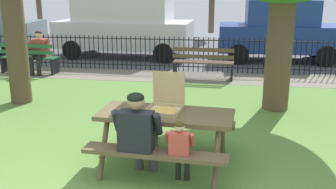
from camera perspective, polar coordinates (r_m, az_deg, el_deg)
name	(u,v)px	position (r m, az deg, el deg)	size (l,w,h in m)	color
ground	(161,154)	(5.86, -1.07, -8.75)	(28.00, 11.54, 0.02)	#639140
cobblestone_walkway	(191,77)	(10.65, 3.39, 2.52)	(28.00, 1.40, 0.01)	gray
street_asphalt	(202,50)	(15.22, 4.96, 6.47)	(28.00, 7.94, 0.01)	#515154
picnic_table_foreground	(166,125)	(5.28, -0.35, -4.44)	(1.91, 1.61, 0.79)	brown
pizza_box_open	(165,104)	(5.28, -0.39, -1.37)	(0.51, 0.53, 0.51)	tan
pizza_slice_on_table	(133,113)	(5.22, -5.10, -2.66)	(0.24, 0.26, 0.02)	#EBC34E
adult_at_table	(139,132)	(4.86, -4.33, -5.54)	(0.62, 0.61, 1.19)	#454545
child_at_table	(180,147)	(4.77, 1.82, -7.67)	(0.36, 0.35, 0.87)	#252525
iron_fence_streetside	(193,54)	(11.23, 3.75, 5.88)	(22.09, 0.03, 1.00)	black
park_bench_left	(29,59)	(11.74, -19.64, 4.97)	(1.61, 0.51, 0.85)	#276737
park_bench_center	(203,63)	(10.40, 5.17, 4.54)	(1.61, 0.52, 0.85)	brown
person_on_park_bench	(39,50)	(11.58, -18.38, 6.16)	(0.62, 0.60, 1.19)	black
parked_car_left	(124,25)	(13.68, -6.41, 10.05)	(4.69, 2.16, 2.08)	white
parked_car_center	(280,30)	(13.37, 16.06, 9.05)	(3.92, 1.87, 1.98)	navy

